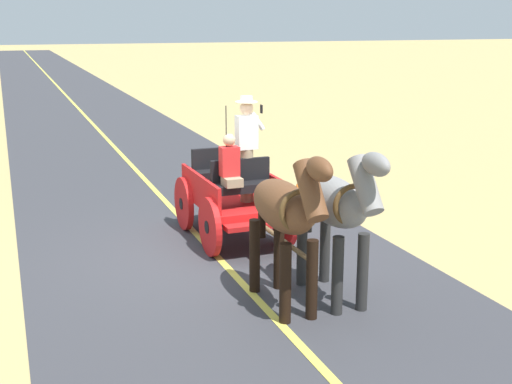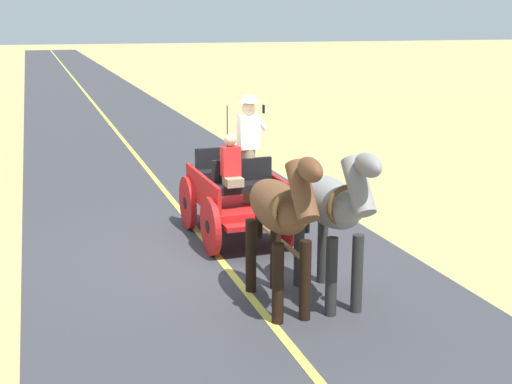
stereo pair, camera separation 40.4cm
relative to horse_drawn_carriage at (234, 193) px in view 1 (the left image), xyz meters
The scene contains 7 objects.
ground_plane 1.14m from the horse_drawn_carriage, 44.55° to the left, with size 200.00×200.00×0.00m, color tan.
road_surface 1.13m from the horse_drawn_carriage, 44.55° to the left, with size 6.01×160.00×0.01m, color #38383D.
road_centre_stripe 1.13m from the horse_drawn_carriage, 44.55° to the left, with size 0.12×160.00×0.00m, color #DBCC4C.
horse_drawn_carriage is the anchor object (origin of this frame).
horse_near_side 3.09m from the horse_drawn_carriage, 97.91° to the left, with size 0.57×2.13×2.21m.
horse_off_side 3.09m from the horse_drawn_carriage, 84.21° to the left, with size 0.57×2.13×2.21m.
traffic_cone 2.46m from the horse_drawn_carriage, 140.82° to the right, with size 0.32×0.32×0.50m, color orange.
Camera 1 is at (3.03, 10.26, 3.71)m, focal length 48.09 mm.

